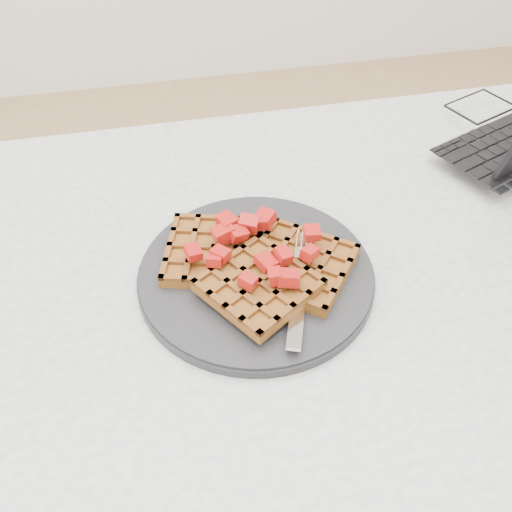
{
  "coord_description": "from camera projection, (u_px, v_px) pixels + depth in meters",
  "views": [
    {
      "loc": [
        -0.17,
        -0.45,
        1.26
      ],
      "look_at": [
        -0.06,
        0.02,
        0.79
      ],
      "focal_mm": 40.0,
      "sensor_mm": 36.0,
      "label": 1
    }
  ],
  "objects": [
    {
      "name": "table",
      "position": [
        305.0,
        339.0,
        0.78
      ],
      "size": [
        1.2,
        0.8,
        0.75
      ],
      "color": "silver",
      "rests_on": "ground"
    },
    {
      "name": "plate",
      "position": [
        256.0,
        275.0,
        0.69
      ],
      "size": [
        0.29,
        0.29,
        0.02
      ],
      "primitive_type": "cylinder",
      "color": "black",
      "rests_on": "table"
    },
    {
      "name": "waffles",
      "position": [
        257.0,
        266.0,
        0.68
      ],
      "size": [
        0.25,
        0.22,
        0.03
      ],
      "color": "brown",
      "rests_on": "plate"
    },
    {
      "name": "strawberry_pile",
      "position": [
        256.0,
        247.0,
        0.66
      ],
      "size": [
        0.15,
        0.15,
        0.02
      ],
      "primitive_type": null,
      "color": "#8A0707",
      "rests_on": "waffles"
    },
    {
      "name": "fork",
      "position": [
        300.0,
        284.0,
        0.66
      ],
      "size": [
        0.08,
        0.18,
        0.02
      ],
      "primitive_type": null,
      "rotation": [
        0.0,
        0.0,
        -0.35
      ],
      "color": "silver",
      "rests_on": "plate"
    }
  ]
}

